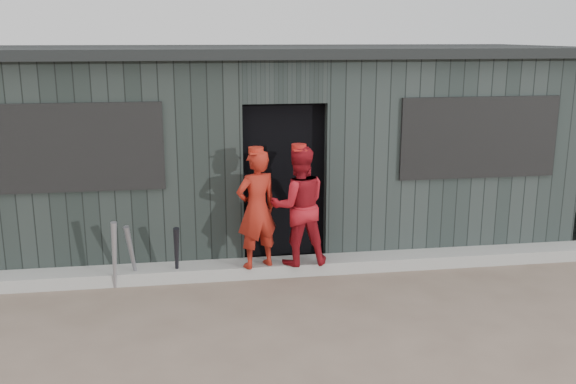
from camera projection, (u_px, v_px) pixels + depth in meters
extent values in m
plane|color=brown|center=(317.00, 342.00, 5.95)|extent=(80.00, 80.00, 0.00)
cube|color=gray|center=(288.00, 266.00, 7.68)|extent=(8.00, 0.36, 0.15)
cone|color=#929199|center=(114.00, 255.00, 7.08)|extent=(0.13, 0.21, 0.81)
cone|color=gray|center=(132.00, 255.00, 7.22)|extent=(0.16, 0.26, 0.73)
cone|color=black|center=(177.00, 254.00, 7.30)|extent=(0.09, 0.26, 0.69)
imported|color=maroon|center=(257.00, 209.00, 7.31)|extent=(0.59, 0.50, 1.38)
imported|color=maroon|center=(299.00, 206.00, 7.42)|extent=(0.70, 0.56, 1.40)
imported|color=silver|center=(330.00, 200.00, 8.23)|extent=(0.73, 0.51, 1.41)
cube|color=black|center=(270.00, 150.00, 9.02)|extent=(7.60, 2.70, 2.20)
cube|color=#252C29|center=(90.00, 172.00, 7.33)|extent=(3.50, 0.20, 2.50)
cube|color=#2B3331|center=(462.00, 160.00, 8.00)|extent=(3.50, 0.20, 2.50)
cube|color=#262D2C|center=(284.00, 81.00, 7.43)|extent=(1.00, 0.20, 0.50)
cube|color=#28302E|center=(528.00, 139.00, 9.59)|extent=(0.20, 3.00, 2.50)
cube|color=#29312F|center=(259.00, 132.00, 10.35)|extent=(8.00, 0.20, 2.50)
cube|color=black|center=(269.00, 51.00, 8.70)|extent=(8.30, 3.30, 0.12)
cube|color=black|center=(72.00, 148.00, 7.12)|extent=(2.00, 0.04, 1.00)
cube|color=black|center=(480.00, 138.00, 7.83)|extent=(2.00, 0.04, 1.00)
cube|color=black|center=(254.00, 153.00, 7.92)|extent=(0.20, 0.20, 0.84)
cube|color=black|center=(287.00, 152.00, 8.28)|extent=(0.21, 0.19, 0.76)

